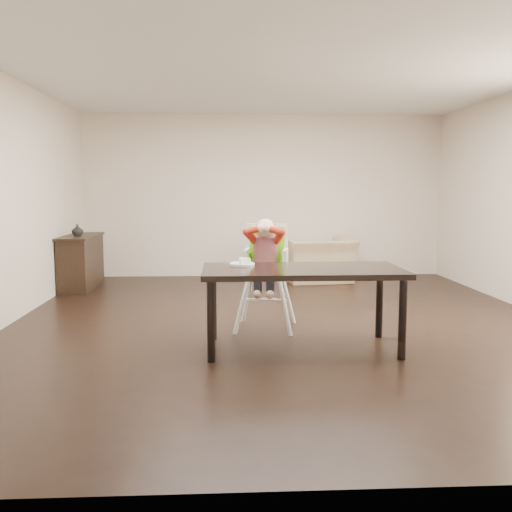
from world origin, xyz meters
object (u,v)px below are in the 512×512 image
at_px(armchair, 318,253).
at_px(dining_table, 302,277).
at_px(sideboard, 81,262).
at_px(high_chair, 266,251).

bearing_deg(armchair, dining_table, 70.50).
xyz_separation_m(dining_table, armchair, (0.77, 3.82, -0.21)).
bearing_deg(dining_table, sideboard, 129.92).
relative_size(dining_table, armchair, 1.69).
height_order(armchair, sideboard, armchair).
relative_size(armchair, sideboard, 0.84).
bearing_deg(dining_table, armchair, 78.62).
height_order(dining_table, armchair, armchair).
relative_size(high_chair, sideboard, 0.92).
distance_m(high_chair, armchair, 3.19).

